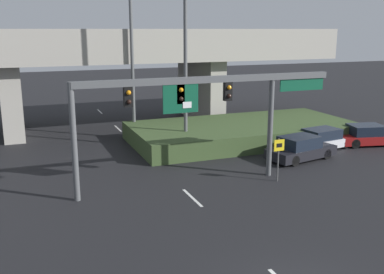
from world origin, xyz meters
TOP-DOWN VIEW (x-y plane):
  - lane_markings at (0.00, 13.14)m, footprint 0.14×43.47m
  - signal_gantry at (1.05, 10.67)m, footprint 13.68×0.44m
  - speed_limit_sign at (5.03, 9.61)m, footprint 0.60×0.11m
  - highway_light_pole_near at (0.42, 21.71)m, footprint 0.70×0.36m
  - highway_light_pole_far at (2.82, 17.43)m, footprint 0.70×0.36m
  - overpass_bridge at (-0.00, 26.76)m, footprint 36.45×9.67m
  - grass_embankment at (7.53, 18.32)m, footprint 15.81×7.61m
  - parked_sedan_near_right at (8.53, 12.65)m, footprint 4.68×2.70m
  - parked_sedan_mid_right at (11.42, 14.27)m, footprint 4.58×2.35m
  - parked_sedan_far_right at (14.94, 14.02)m, footprint 4.66×2.82m

SIDE VIEW (x-z plane):
  - lane_markings at x=0.00m, z-range 0.00..0.01m
  - grass_embankment at x=7.53m, z-range 0.00..1.24m
  - parked_sedan_mid_right at x=11.42m, z-range -0.05..1.32m
  - parked_sedan_far_right at x=14.94m, z-range -0.05..1.34m
  - parked_sedan_near_right at x=8.53m, z-range -0.06..1.40m
  - speed_limit_sign at x=5.03m, z-range 0.35..2.67m
  - signal_gantry at x=1.05m, z-range 1.68..7.22m
  - overpass_bridge at x=0.00m, z-range 1.66..9.47m
  - highway_light_pole_near at x=0.42m, z-range 0.38..16.06m
  - highway_light_pole_far at x=2.82m, z-range 0.38..18.50m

